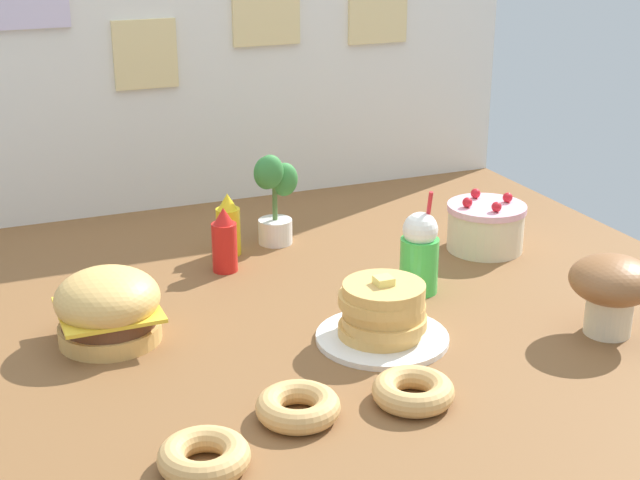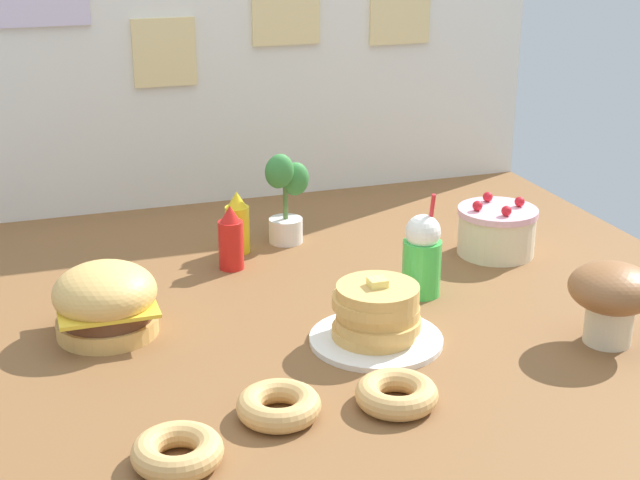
{
  "view_description": "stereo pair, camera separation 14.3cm",
  "coord_description": "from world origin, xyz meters",
  "px_view_note": "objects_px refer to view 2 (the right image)",
  "views": [
    {
      "loc": [
        -0.77,
        -1.76,
        0.93
      ],
      "look_at": [
        0.02,
        0.13,
        0.16
      ],
      "focal_mm": 52.37,
      "sensor_mm": 36.0,
      "label": 1
    },
    {
      "loc": [
        -0.63,
        -1.81,
        0.93
      ],
      "look_at": [
        0.02,
        0.13,
        0.16
      ],
      "focal_mm": 52.37,
      "sensor_mm": 36.0,
      "label": 2
    }
  ],
  "objects_px": {
    "donut_vanilla": "(397,393)",
    "ketchup_bottle": "(231,240)",
    "donut_pink_glaze": "(177,451)",
    "potted_plant": "(285,194)",
    "layer_cake": "(497,231)",
    "cream_soda_cup": "(422,256)",
    "donut_chocolate": "(279,405)",
    "mustard_bottle": "(237,224)",
    "burger": "(106,301)",
    "mushroom_stool": "(612,295)",
    "pancake_stack": "(376,317)"
  },
  "relations": [
    {
      "from": "donut_vanilla",
      "to": "ketchup_bottle",
      "type": "bearing_deg",
      "value": 99.79
    },
    {
      "from": "donut_pink_glaze",
      "to": "potted_plant",
      "type": "xyz_separation_m",
      "value": [
        0.49,
        0.99,
        0.12
      ]
    },
    {
      "from": "layer_cake",
      "to": "donut_vanilla",
      "type": "bearing_deg",
      "value": -131.07
    },
    {
      "from": "cream_soda_cup",
      "to": "donut_chocolate",
      "type": "distance_m",
      "value": 0.67
    },
    {
      "from": "mustard_bottle",
      "to": "cream_soda_cup",
      "type": "bearing_deg",
      "value": -50.08
    },
    {
      "from": "burger",
      "to": "layer_cake",
      "type": "distance_m",
      "value": 1.08
    },
    {
      "from": "mustard_bottle",
      "to": "cream_soda_cup",
      "type": "relative_size",
      "value": 0.67
    },
    {
      "from": "ketchup_bottle",
      "to": "mustard_bottle",
      "type": "xyz_separation_m",
      "value": [
        0.05,
        0.11,
        0.0
      ]
    },
    {
      "from": "donut_pink_glaze",
      "to": "donut_chocolate",
      "type": "xyz_separation_m",
      "value": [
        0.21,
        0.09,
        0.0
      ]
    },
    {
      "from": "ketchup_bottle",
      "to": "cream_soda_cup",
      "type": "relative_size",
      "value": 0.67
    },
    {
      "from": "donut_pink_glaze",
      "to": "mushroom_stool",
      "type": "bearing_deg",
      "value": 9.36
    },
    {
      "from": "cream_soda_cup",
      "to": "mushroom_stool",
      "type": "distance_m",
      "value": 0.46
    },
    {
      "from": "donut_pink_glaze",
      "to": "mushroom_stool",
      "type": "xyz_separation_m",
      "value": [
        0.98,
        0.16,
        0.09
      ]
    },
    {
      "from": "mustard_bottle",
      "to": "cream_soda_cup",
      "type": "distance_m",
      "value": 0.55
    },
    {
      "from": "layer_cake",
      "to": "mustard_bottle",
      "type": "bearing_deg",
      "value": 160.23
    },
    {
      "from": "layer_cake",
      "to": "cream_soda_cup",
      "type": "xyz_separation_m",
      "value": [
        -0.31,
        -0.19,
        0.03
      ]
    },
    {
      "from": "burger",
      "to": "potted_plant",
      "type": "bearing_deg",
      "value": 38.56
    },
    {
      "from": "mustard_bottle",
      "to": "donut_pink_glaze",
      "type": "distance_m",
      "value": 1.02
    },
    {
      "from": "layer_cake",
      "to": "donut_chocolate",
      "type": "distance_m",
      "value": 1.02
    },
    {
      "from": "pancake_stack",
      "to": "ketchup_bottle",
      "type": "height_order",
      "value": "ketchup_bottle"
    },
    {
      "from": "cream_soda_cup",
      "to": "mushroom_stool",
      "type": "xyz_separation_m",
      "value": [
        0.28,
        -0.37,
        0.01
      ]
    },
    {
      "from": "burger",
      "to": "cream_soda_cup",
      "type": "bearing_deg",
      "value": -1.81
    },
    {
      "from": "mushroom_stool",
      "to": "donut_vanilla",
      "type": "bearing_deg",
      "value": -169.5
    },
    {
      "from": "burger",
      "to": "pancake_stack",
      "type": "distance_m",
      "value": 0.6
    },
    {
      "from": "mushroom_stool",
      "to": "cream_soda_cup",
      "type": "bearing_deg",
      "value": 127.03
    },
    {
      "from": "cream_soda_cup",
      "to": "mushroom_stool",
      "type": "height_order",
      "value": "cream_soda_cup"
    },
    {
      "from": "ketchup_bottle",
      "to": "potted_plant",
      "type": "bearing_deg",
      "value": 37.15
    },
    {
      "from": "burger",
      "to": "mushroom_stool",
      "type": "height_order",
      "value": "mushroom_stool"
    },
    {
      "from": "donut_vanilla",
      "to": "mushroom_stool",
      "type": "xyz_separation_m",
      "value": [
        0.54,
        0.1,
        0.09
      ]
    },
    {
      "from": "layer_cake",
      "to": "potted_plant",
      "type": "xyz_separation_m",
      "value": [
        -0.52,
        0.27,
        0.07
      ]
    },
    {
      "from": "burger",
      "to": "cream_soda_cup",
      "type": "distance_m",
      "value": 0.76
    },
    {
      "from": "donut_pink_glaze",
      "to": "mushroom_stool",
      "type": "height_order",
      "value": "mushroom_stool"
    },
    {
      "from": "layer_cake",
      "to": "cream_soda_cup",
      "type": "distance_m",
      "value": 0.36
    },
    {
      "from": "donut_pink_glaze",
      "to": "burger",
      "type": "bearing_deg",
      "value": 95.59
    },
    {
      "from": "burger",
      "to": "donut_chocolate",
      "type": "bearing_deg",
      "value": -60.47
    },
    {
      "from": "ketchup_bottle",
      "to": "donut_vanilla",
      "type": "relative_size",
      "value": 1.08
    },
    {
      "from": "burger",
      "to": "mustard_bottle",
      "type": "height_order",
      "value": "mustard_bottle"
    },
    {
      "from": "layer_cake",
      "to": "cream_soda_cup",
      "type": "bearing_deg",
      "value": -148.82
    },
    {
      "from": "ketchup_bottle",
      "to": "donut_vanilla",
      "type": "xyz_separation_m",
      "value": [
        0.14,
        -0.79,
        -0.05
      ]
    },
    {
      "from": "ketchup_bottle",
      "to": "potted_plant",
      "type": "height_order",
      "value": "potted_plant"
    },
    {
      "from": "donut_pink_glaze",
      "to": "mushroom_stool",
      "type": "relative_size",
      "value": 0.85
    },
    {
      "from": "ketchup_bottle",
      "to": "donut_pink_glaze",
      "type": "height_order",
      "value": "ketchup_bottle"
    },
    {
      "from": "ketchup_bottle",
      "to": "donut_pink_glaze",
      "type": "bearing_deg",
      "value": -109.52
    },
    {
      "from": "cream_soda_cup",
      "to": "potted_plant",
      "type": "bearing_deg",
      "value": 114.49
    },
    {
      "from": "mustard_bottle",
      "to": "cream_soda_cup",
      "type": "height_order",
      "value": "cream_soda_cup"
    },
    {
      "from": "pancake_stack",
      "to": "donut_vanilla",
      "type": "distance_m",
      "value": 0.27
    },
    {
      "from": "donut_chocolate",
      "to": "potted_plant",
      "type": "xyz_separation_m",
      "value": [
        0.28,
        0.9,
        0.12
      ]
    },
    {
      "from": "burger",
      "to": "mushroom_stool",
      "type": "relative_size",
      "value": 1.21
    },
    {
      "from": "burger",
      "to": "donut_pink_glaze",
      "type": "xyz_separation_m",
      "value": [
        0.05,
        -0.56,
        -0.05
      ]
    },
    {
      "from": "cream_soda_cup",
      "to": "donut_pink_glaze",
      "type": "height_order",
      "value": "cream_soda_cup"
    }
  ]
}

